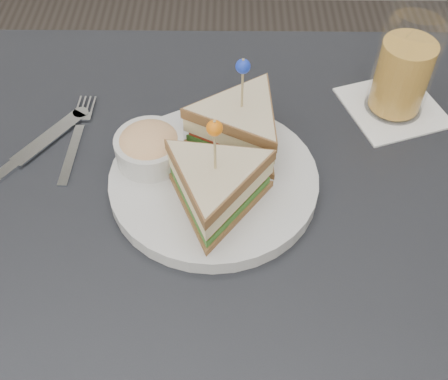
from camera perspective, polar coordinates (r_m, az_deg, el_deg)
table at (r=0.74m, az=-0.79°, el=-6.94°), size 0.80×0.80×0.75m
plate_meal at (r=0.69m, az=-0.66°, el=3.09°), size 0.34×0.34×0.15m
cutlery_fork at (r=0.80m, az=-14.65°, el=5.54°), size 0.03×0.17×0.00m
cutlery_knife at (r=0.79m, az=-19.92°, el=2.97°), size 0.14×0.19×0.01m
drink_set at (r=0.81m, az=17.87°, el=11.81°), size 0.16×0.16×0.16m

